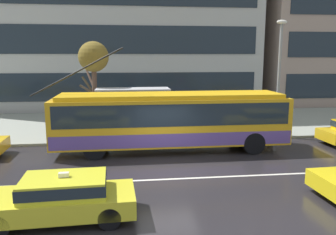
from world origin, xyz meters
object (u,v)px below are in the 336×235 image
object	(u,v)px
taxi_oncoming_near	(61,196)
pedestrian_at_shelter	(229,105)
street_lamp	(279,68)
trolleybus	(171,119)
bus_shelter	(133,100)
pedestrian_approaching_curb	(135,105)
street_tree_bare	(93,60)

from	to	relation	value
taxi_oncoming_near	pedestrian_at_shelter	world-z (taller)	pedestrian_at_shelter
pedestrian_at_shelter	street_lamp	world-z (taller)	street_lamp
trolleybus	pedestrian_at_shelter	distance (m)	5.36
bus_shelter	pedestrian_approaching_curb	size ratio (longest dim) A/B	2.04
pedestrian_at_shelter	pedestrian_approaching_curb	distance (m)	5.65
pedestrian_approaching_curb	street_lamp	world-z (taller)	street_lamp
street_tree_bare	pedestrian_at_shelter	bearing A→B (deg)	-6.42
taxi_oncoming_near	pedestrian_approaching_curb	xyz separation A→B (m)	(2.38, 10.74, 1.06)
trolleybus	pedestrian_approaching_curb	size ratio (longest dim) A/B	5.94
bus_shelter	pedestrian_at_shelter	distance (m)	5.76
taxi_oncoming_near	street_tree_bare	distance (m)	11.92
taxi_oncoming_near	street_tree_bare	world-z (taller)	street_tree_bare
bus_shelter	pedestrian_approaching_curb	bearing A→B (deg)	76.64
pedestrian_approaching_curb	street_lamp	size ratio (longest dim) A/B	0.32
street_lamp	street_tree_bare	world-z (taller)	street_lamp
bus_shelter	street_tree_bare	bearing A→B (deg)	155.11
taxi_oncoming_near	street_lamp	world-z (taller)	street_lamp
bus_shelter	pedestrian_approaching_curb	xyz separation A→B (m)	(0.10, 0.44, -0.33)
bus_shelter	street_lamp	xyz separation A→B (m)	(8.11, -1.35, 1.85)
taxi_oncoming_near	bus_shelter	world-z (taller)	bus_shelter
taxi_oncoming_near	street_tree_bare	xyz separation A→B (m)	(0.04, 11.34, 3.68)
bus_shelter	pedestrian_at_shelter	world-z (taller)	bus_shelter
trolleybus	street_lamp	distance (m)	7.10
street_tree_bare	bus_shelter	bearing A→B (deg)	-24.89
bus_shelter	pedestrian_approaching_curb	world-z (taller)	bus_shelter
pedestrian_approaching_curb	pedestrian_at_shelter	bearing A→B (deg)	-3.01
pedestrian_at_shelter	pedestrian_approaching_curb	bearing A→B (deg)	176.99
taxi_oncoming_near	pedestrian_at_shelter	size ratio (longest dim) A/B	2.18
bus_shelter	pedestrian_at_shelter	xyz separation A→B (m)	(5.75, 0.14, -0.39)
pedestrian_at_shelter	street_lamp	bearing A→B (deg)	-32.12
taxi_oncoming_near	street_lamp	distance (m)	14.09
taxi_oncoming_near	pedestrian_approaching_curb	bearing A→B (deg)	77.50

